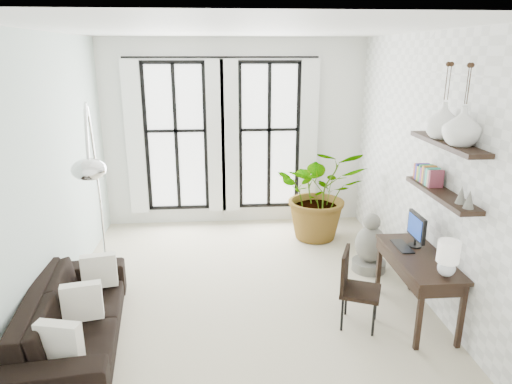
{
  "coord_description": "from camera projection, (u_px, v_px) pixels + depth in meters",
  "views": [
    {
      "loc": [
        -0.24,
        -5.34,
        2.96
      ],
      "look_at": [
        0.2,
        0.3,
        1.22
      ],
      "focal_mm": 32.0,
      "sensor_mm": 36.0,
      "label": 1
    }
  ],
  "objects": [
    {
      "name": "floor",
      "position": [
        242.0,
        288.0,
        5.98
      ],
      "size": [
        5.0,
        5.0,
        0.0
      ],
      "primitive_type": "plane",
      "color": "beige",
      "rests_on": "ground"
    },
    {
      "name": "ceiling",
      "position": [
        240.0,
        29.0,
        5.04
      ],
      "size": [
        5.0,
        5.0,
        0.0
      ],
      "primitive_type": "plane",
      "color": "white",
      "rests_on": "wall_back"
    },
    {
      "name": "wall_left",
      "position": [
        50.0,
        173.0,
        5.34
      ],
      "size": [
        0.0,
        5.0,
        5.0
      ],
      "primitive_type": "plane",
      "rotation": [
        1.57,
        0.0,
        1.57
      ],
      "color": "silver",
      "rests_on": "floor"
    },
    {
      "name": "wall_right",
      "position": [
        422.0,
        166.0,
        5.68
      ],
      "size": [
        0.0,
        5.0,
        5.0
      ],
      "primitive_type": "plane",
      "rotation": [
        1.57,
        0.0,
        -1.57
      ],
      "color": "white",
      "rests_on": "floor"
    },
    {
      "name": "wall_back",
      "position": [
        234.0,
        134.0,
        7.89
      ],
      "size": [
        4.5,
        0.0,
        4.5
      ],
      "primitive_type": "plane",
      "rotation": [
        1.57,
        0.0,
        0.0
      ],
      "color": "white",
      "rests_on": "floor"
    },
    {
      "name": "windows",
      "position": [
        223.0,
        137.0,
        7.82
      ],
      "size": [
        3.26,
        0.13,
        2.65
      ],
      "color": "white",
      "rests_on": "wall_back"
    },
    {
      "name": "wall_shelves",
      "position": [
        442.0,
        172.0,
        4.87
      ],
      "size": [
        0.25,
        1.3,
        0.6
      ],
      "color": "black",
      "rests_on": "wall_right"
    },
    {
      "name": "sofa",
      "position": [
        74.0,
        317.0,
        4.73
      ],
      "size": [
        1.15,
        2.33,
        0.66
      ],
      "primitive_type": "imported",
      "rotation": [
        0.0,
        0.0,
        1.69
      ],
      "color": "black",
      "rests_on": "floor"
    },
    {
      "name": "throw_pillows",
      "position": [
        82.0,
        302.0,
        4.69
      ],
      "size": [
        0.4,
        1.52,
        0.4
      ],
      "color": "white",
      "rests_on": "sofa"
    },
    {
      "name": "plant",
      "position": [
        320.0,
        193.0,
        7.39
      ],
      "size": [
        1.52,
        1.36,
        1.54
      ],
      "primitive_type": "imported",
      "rotation": [
        0.0,
        0.0,
        -0.12
      ],
      "color": "#2D7228",
      "rests_on": "floor"
    },
    {
      "name": "desk",
      "position": [
        420.0,
        262.0,
        5.07
      ],
      "size": [
        0.56,
        1.31,
        1.17
      ],
      "color": "black",
      "rests_on": "floor"
    },
    {
      "name": "desk_chair",
      "position": [
        354.0,
        283.0,
        5.04
      ],
      "size": [
        0.55,
        0.55,
        0.89
      ],
      "rotation": [
        0.0,
        0.0,
        -0.4
      ],
      "color": "black",
      "rests_on": "floor"
    },
    {
      "name": "arc_lamp",
      "position": [
        91.0,
        150.0,
        5.13
      ],
      "size": [
        0.75,
        2.06,
        2.45
      ],
      "color": "silver",
      "rests_on": "floor"
    },
    {
      "name": "buddha",
      "position": [
        370.0,
        247.0,
        6.37
      ],
      "size": [
        0.47,
        0.47,
        0.84
      ],
      "color": "slate",
      "rests_on": "floor"
    },
    {
      "name": "vase_a",
      "position": [
        462.0,
        126.0,
        4.43
      ],
      "size": [
        0.37,
        0.37,
        0.38
      ],
      "primitive_type": "imported",
      "color": "white",
      "rests_on": "shelf_upper"
    },
    {
      "name": "vase_b",
      "position": [
        443.0,
        120.0,
        4.81
      ],
      "size": [
        0.37,
        0.37,
        0.38
      ],
      "primitive_type": "imported",
      "color": "white",
      "rests_on": "shelf_upper"
    }
  ]
}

